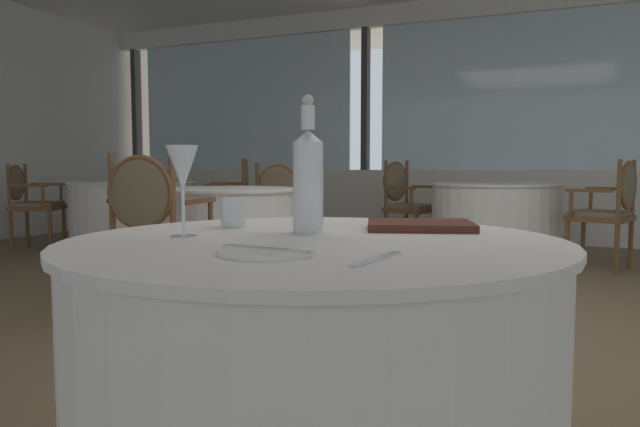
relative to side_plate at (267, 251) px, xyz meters
The scene contains 19 objects.
ground_plane 2.15m from the side_plate, 92.59° to the left, with size 15.10×15.10×0.00m, color #756047.
window_wall_far 6.32m from the side_plate, 90.83° to the left, with size 11.61×0.14×2.90m.
foreground_table 0.45m from the side_plate, 92.70° to the left, with size 1.13×1.13×0.73m.
side_plate is the anchor object (origin of this frame).
butter_knife 0.01m from the side_plate, ahead, with size 0.20×0.02×0.00m, color silver.
dinner_fork 0.21m from the side_plate, ahead, with size 0.18×0.02×0.00m, color silver.
water_bottle 0.39m from the side_plate, 102.03° to the left, with size 0.08×0.08×0.34m.
wine_glass 0.37m from the side_plate, 152.64° to the left, with size 0.07×0.07×0.21m.
water_tumbler 0.52m from the side_plate, 128.17° to the left, with size 0.07×0.07×0.08m, color white.
menu_book 0.57m from the side_plate, 73.51° to the left, with size 0.27×0.21×0.02m, color #512319.
background_table_0 3.42m from the side_plate, 123.34° to the left, with size 1.12×1.12×0.73m.
dining_chair_0_0 4.30m from the side_plate, 117.39° to the left, with size 0.57×0.51×0.93m.
dining_chair_0_1 2.56m from the side_plate, 133.43° to the left, with size 0.57×0.51×0.97m.
background_table_2 4.98m from the side_plate, 91.65° to the left, with size 1.25×1.25×0.73m.
dining_chair_2_0 4.70m from the side_plate, 79.58° to the left, with size 0.59×0.63×0.95m.
dining_chair_2_1 5.44m from the side_plate, 102.09° to the left, with size 0.59×0.63×0.96m.
background_table_3 5.68m from the side_plate, 133.01° to the left, with size 1.35×1.35×0.73m.
dining_chair_3_0 5.46m from the side_plate, 121.84° to the left, with size 0.62×0.64×0.98m.
dining_chair_3_1 6.07m from the side_plate, 142.97° to the left, with size 0.62×0.64×0.92m.
Camera 1 is at (0.61, -2.99, 0.90)m, focal length 33.15 mm.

